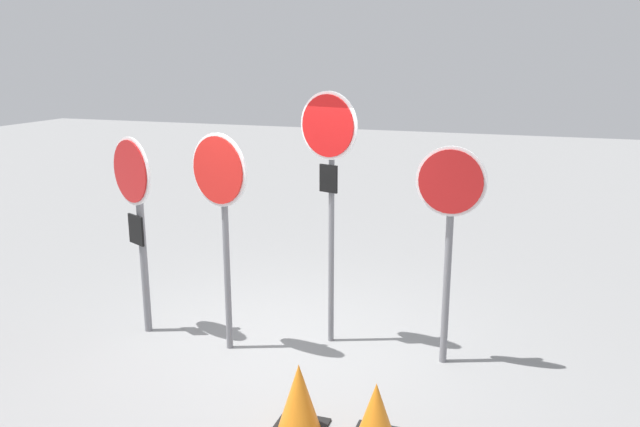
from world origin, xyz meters
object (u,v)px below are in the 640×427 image
stop_sign_0 (135,199)px  stop_sign_2 (329,159)px  stop_sign_3 (450,211)px  traffic_cone_0 (376,411)px  traffic_cone_1 (299,398)px  stop_sign_1 (221,194)px

stop_sign_0 → stop_sign_2: 2.11m
stop_sign_2 → stop_sign_3: stop_sign_2 is taller
stop_sign_0 → traffic_cone_0: (2.91, -1.13, -1.27)m
stop_sign_0 → traffic_cone_0: 3.37m
stop_sign_2 → stop_sign_3: bearing=13.4°
stop_sign_2 → traffic_cone_1: bearing=-62.4°
stop_sign_1 → traffic_cone_1: stop_sign_1 is taller
stop_sign_0 → stop_sign_1: 1.07m
traffic_cone_0 → stop_sign_1: bearing=150.8°
stop_sign_2 → traffic_cone_1: size_ratio=4.50×
stop_sign_0 → stop_sign_3: stop_sign_3 is taller
stop_sign_0 → traffic_cone_0: bearing=5.1°
stop_sign_0 → stop_sign_1: size_ratio=0.96×
stop_sign_2 → traffic_cone_1: (0.28, -1.63, -1.69)m
stop_sign_1 → traffic_cone_0: stop_sign_1 is taller
stop_sign_1 → traffic_cone_0: size_ratio=4.65×
stop_sign_1 → traffic_cone_0: bearing=-11.1°
stop_sign_0 → traffic_cone_0: stop_sign_0 is taller
stop_sign_0 → stop_sign_1: bearing=21.3°
traffic_cone_0 → traffic_cone_1: traffic_cone_1 is taller
stop_sign_0 → traffic_cone_1: 2.87m
stop_sign_1 → stop_sign_3: (2.18, 0.41, -0.10)m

